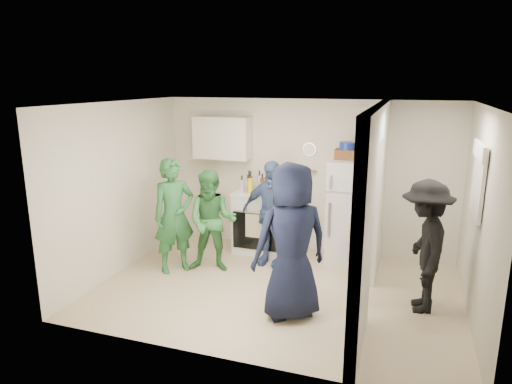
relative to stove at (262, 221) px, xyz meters
The scene contains 39 objects.
floor 1.60m from the stove, 64.34° to the right, with size 4.80×4.80×0.00m, color #CAB68F.
wall_back 1.05m from the stove, 26.63° to the left, with size 4.80×4.80×0.00m, color silver.
wall_front 3.23m from the stove, 77.90° to the right, with size 4.80×4.80×0.00m, color silver.
wall_left 2.34m from the stove, 141.81° to the right, with size 3.40×3.40×0.00m, color silver.
wall_right 3.43m from the stove, 24.13° to the right, with size 3.40×3.40×0.00m, color silver.
ceiling 2.51m from the stove, 64.34° to the right, with size 4.80×4.80×0.00m, color white.
partition_pier_back 2.02m from the stove, ahead, with size 0.12×1.20×2.50m, color silver.
partition_pier_front 3.18m from the stove, 53.04° to the right, with size 0.12×1.20×2.50m, color silver.
partition_header 2.92m from the stove, 36.40° to the right, with size 0.12×1.00×0.40m, color silver.
stove is the anchor object (origin of this frame).
upper_cabinet 1.54m from the stove, 168.57° to the left, with size 0.95×0.34×0.70m, color silver.
fridge 1.48m from the stove, ahead, with size 0.67×0.65×1.62m, color silver.
wicker_basket 1.80m from the stove, ahead, with size 0.35×0.25×0.15m, color brown.
blue_bowl 1.89m from the stove, ahead, with size 0.24×0.24×0.11m, color navy.
yellow_cup_stack_top 2.08m from the stove, ahead, with size 0.09×0.09×0.25m, color yellow.
wall_clock 1.42m from the stove, 23.64° to the left, with size 0.22×0.22×0.03m, color white.
spice_shelf 1.11m from the stove, 23.04° to the left, with size 0.35×0.08×0.03m, color olive.
nook_window 3.45m from the stove, 21.06° to the right, with size 0.03×0.70×0.80m, color black.
nook_window_frame 3.44m from the stove, 21.16° to the right, with size 0.04×0.76×0.86m, color white.
nook_valance 3.55m from the stove, 21.32° to the right, with size 0.04×0.82×0.18m, color white.
yellow_cup_stack_stove 0.68m from the stove, 118.61° to the right, with size 0.09×0.09×0.25m, color yellow.
red_cup 0.64m from the stove, 42.27° to the right, with size 0.09×0.09×0.12m, color red.
person_green_left 1.58m from the stove, 128.53° to the right, with size 0.62×0.41×1.70m, color #296833.
person_green_center 1.14m from the stove, 113.34° to the right, with size 0.74×0.58×1.53m, color #347738.
person_denim 0.67m from the stove, 58.08° to the right, with size 0.96×0.40×1.63m, color #3A5880.
person_navy 2.26m from the stove, 63.07° to the right, with size 0.92×0.60×1.89m, color black.
person_nook 2.84m from the stove, 27.42° to the right, with size 1.06×0.61×1.65m, color black.
bottle_a 0.73m from the stove, 154.76° to the left, with size 0.07×0.07×0.31m, color maroon.
bottle_b 0.69m from the stove, 162.68° to the right, with size 0.07×0.07×0.30m, color #194D1A.
bottle_c 0.69m from the stove, 122.25° to the left, with size 0.07×0.07×0.32m, color #B4BAC3.
bottle_d 0.66m from the stove, 58.17° to the right, with size 0.07×0.07×0.31m, color brown.
bottle_e 0.69m from the stove, 60.10° to the left, with size 0.06×0.06×0.29m, color #ACB7BF.
bottle_f 0.70m from the stove, ahead, with size 0.07×0.07×0.32m, color #14391B.
bottle_g 0.73m from the stove, 29.62° to the left, with size 0.06×0.06×0.31m, color olive.
bottle_h 0.72m from the stove, 155.06° to the right, with size 0.06×0.06×0.27m, color #B5BBC2.
bottle_i 0.66m from the stove, 57.83° to the left, with size 0.06×0.06×0.29m, color #5B1C0F.
bottle_j 0.71m from the stove, 21.41° to the right, with size 0.08×0.08×0.27m, color #245B1F.
bottle_k 0.70m from the stove, behind, with size 0.07×0.07×0.32m, color #955822.
bottle_l 0.69m from the stove, 49.18° to the right, with size 0.08×0.08×0.31m, color gray.
Camera 1 is at (1.57, -5.52, 2.78)m, focal length 32.00 mm.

